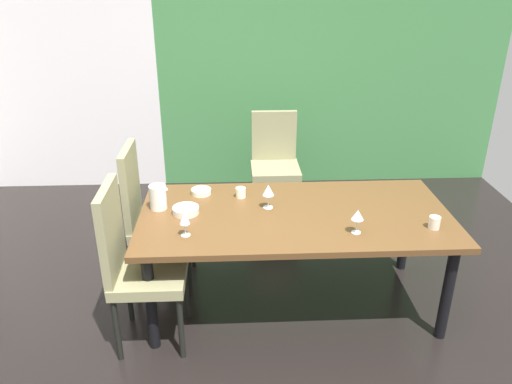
{
  "coord_description": "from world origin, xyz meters",
  "views": [
    {
      "loc": [
        0.03,
        -2.49,
        2.21
      ],
      "look_at": [
        0.17,
        0.47,
        0.85
      ],
      "focal_mm": 35.0,
      "sensor_mm": 36.0,
      "label": 1
    }
  ],
  "objects": [
    {
      "name": "garden_window_panel",
      "position": [
        1.06,
        2.64,
        1.31
      ],
      "size": [
        3.56,
        0.1,
        2.62
      ],
      "primitive_type": "cube",
      "color": "#407E45",
      "rests_on": "ground_plane"
    },
    {
      "name": "back_panel_interior",
      "position": [
        -1.78,
        2.64,
        1.31
      ],
      "size": [
        2.12,
        0.1,
        2.62
      ],
      "primitive_type": "cube",
      "color": "silver",
      "rests_on": "ground_plane"
    },
    {
      "name": "cup_right",
      "position": [
        0.07,
        0.68,
        0.75
      ],
      "size": [
        0.07,
        0.07,
        0.07
      ],
      "primitive_type": "cylinder",
      "color": "white",
      "rests_on": "dining_table"
    },
    {
      "name": "cup_corner",
      "position": [
        1.26,
        0.17,
        0.76
      ],
      "size": [
        0.07,
        0.07,
        0.08
      ],
      "primitive_type": "cylinder",
      "color": "beige",
      "rests_on": "dining_table"
    },
    {
      "name": "dining_table",
      "position": [
        0.43,
        0.41,
        0.65
      ],
      "size": [
        2.04,
        1.01,
        0.72
      ],
      "color": "brown",
      "rests_on": "ground_plane"
    },
    {
      "name": "wine_glass_west",
      "position": [
        0.25,
        0.5,
        0.84
      ],
      "size": [
        0.08,
        0.08,
        0.17
      ],
      "color": "silver",
      "rests_on": "dining_table"
    },
    {
      "name": "ground_plane",
      "position": [
        0.0,
        0.0,
        -0.01
      ],
      "size": [
        5.68,
        5.38,
        0.02
      ],
      "primitive_type": "cube",
      "color": "black"
    },
    {
      "name": "pitcher_rear",
      "position": [
        -0.48,
        0.52,
        0.8
      ],
      "size": [
        0.13,
        0.11,
        0.17
      ],
      "color": "white",
      "rests_on": "dining_table"
    },
    {
      "name": "chair_left_near",
      "position": [
        -0.59,
        0.09,
        0.58
      ],
      "size": [
        0.45,
        0.44,
        1.07
      ],
      "rotation": [
        0.0,
        0.0,
        -1.57
      ],
      "color": "gray",
      "rests_on": "ground_plane"
    },
    {
      "name": "wine_glass_front",
      "position": [
        0.76,
        0.13,
        0.83
      ],
      "size": [
        0.08,
        0.08,
        0.15
      ],
      "color": "silver",
      "rests_on": "dining_table"
    },
    {
      "name": "serving_bowl_near_window",
      "position": [
        -0.21,
        0.74,
        0.74
      ],
      "size": [
        0.14,
        0.14,
        0.04
      ],
      "primitive_type": "cylinder",
      "color": "white",
      "rests_on": "dining_table"
    },
    {
      "name": "wine_glass_east",
      "position": [
        -0.27,
        0.15,
        0.84
      ],
      "size": [
        0.06,
        0.06,
        0.17
      ],
      "color": "silver",
      "rests_on": "dining_table"
    },
    {
      "name": "chair_left_far",
      "position": [
        -0.59,
        0.74,
        0.59
      ],
      "size": [
        0.45,
        0.44,
        1.07
      ],
      "rotation": [
        0.0,
        0.0,
        -1.57
      ],
      "color": "gray",
      "rests_on": "ground_plane"
    },
    {
      "name": "chair_head_far",
      "position": [
        0.41,
        1.83,
        0.55
      ],
      "size": [
        0.44,
        0.45,
        0.98
      ],
      "rotation": [
        0.0,
        0.0,
        3.14
      ],
      "color": "gray",
      "rests_on": "ground_plane"
    },
    {
      "name": "serving_bowl_south",
      "position": [
        -0.29,
        0.44,
        0.74
      ],
      "size": [
        0.17,
        0.17,
        0.04
      ],
      "primitive_type": "cylinder",
      "color": "silver",
      "rests_on": "dining_table"
    }
  ]
}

